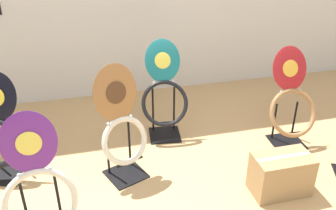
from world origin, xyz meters
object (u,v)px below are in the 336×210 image
object	(u,v)px
toilet_seat_display_woodgrain	(122,127)
storage_box	(281,174)
toilet_seat_display_crimson_swirl	(291,105)
toilet_seat_display_purple_note	(39,193)
toilet_seat_display_teal_sax	(164,94)

from	to	relation	value
toilet_seat_display_woodgrain	storage_box	size ratio (longest dim) A/B	2.16
toilet_seat_display_crimson_swirl	toilet_seat_display_purple_note	world-z (taller)	toilet_seat_display_purple_note
toilet_seat_display_woodgrain	toilet_seat_display_purple_note	distance (m)	0.82
toilet_seat_display_woodgrain	storage_box	world-z (taller)	toilet_seat_display_woodgrain
toilet_seat_display_teal_sax	toilet_seat_display_purple_note	size ratio (longest dim) A/B	0.93
toilet_seat_display_purple_note	toilet_seat_display_crimson_swirl	bearing A→B (deg)	19.43
toilet_seat_display_teal_sax	storage_box	world-z (taller)	toilet_seat_display_teal_sax
toilet_seat_display_crimson_swirl	toilet_seat_display_purple_note	distance (m)	2.16
toilet_seat_display_purple_note	storage_box	xyz separation A→B (m)	(1.65, 0.13, -0.28)
toilet_seat_display_purple_note	storage_box	bearing A→B (deg)	4.46
toilet_seat_display_crimson_swirl	storage_box	size ratio (longest dim) A/B	2.00
toilet_seat_display_teal_sax	storage_box	bearing A→B (deg)	-56.59
toilet_seat_display_crimson_swirl	storage_box	distance (m)	0.74
toilet_seat_display_woodgrain	toilet_seat_display_purple_note	xyz separation A→B (m)	(-0.56, -0.61, -0.01)
toilet_seat_display_teal_sax	toilet_seat_display_purple_note	xyz separation A→B (m)	(-1.00, -1.11, 0.02)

